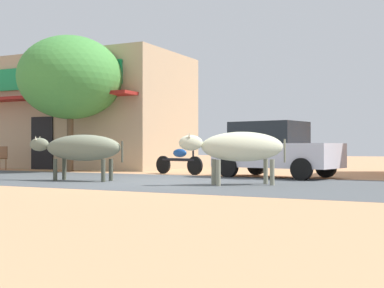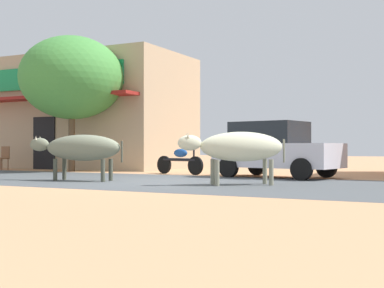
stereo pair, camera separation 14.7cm
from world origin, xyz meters
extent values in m
plane|color=tan|center=(0.00, 0.00, 0.00)|extent=(80.00, 80.00, 0.00)
cube|color=#4D5155|center=(0.00, 0.00, 0.00)|extent=(72.00, 5.82, 0.00)
cube|color=tan|center=(-7.42, 6.70, 2.36)|extent=(8.58, 4.65, 4.72)
cube|color=#198C4C|center=(-7.42, 4.32, 3.68)|extent=(6.86, 0.10, 0.90)
cube|color=maroon|center=(-7.42, 3.93, 2.83)|extent=(8.23, 0.90, 0.12)
cube|color=black|center=(-7.81, 4.35, 1.05)|extent=(1.10, 0.06, 2.10)
cylinder|color=brown|center=(-5.66, 3.45, 1.10)|extent=(0.24, 0.24, 2.20)
ellipsoid|color=#438C3C|center=(-5.66, 3.45, 3.44)|extent=(3.81, 3.81, 3.05)
cube|color=silver|center=(2.28, 3.12, 0.65)|extent=(3.85, 2.29, 0.70)
cube|color=#1E2328|center=(2.01, 3.17, 1.32)|extent=(2.23, 1.85, 0.64)
cylinder|color=black|center=(3.58, 3.71, 0.30)|extent=(0.62, 0.29, 0.60)
cylinder|color=black|center=(3.27, 2.10, 0.30)|extent=(0.62, 0.29, 0.60)
cylinder|color=black|center=(1.28, 4.15, 0.30)|extent=(0.62, 0.29, 0.60)
cylinder|color=black|center=(0.97, 2.54, 0.30)|extent=(0.62, 0.29, 0.60)
cylinder|color=black|center=(-0.48, 3.26, 0.30)|extent=(0.60, 0.22, 0.60)
cylinder|color=black|center=(-1.84, 3.61, 0.30)|extent=(0.60, 0.22, 0.60)
cylinder|color=black|center=(-1.16, 3.44, 0.48)|extent=(1.38, 0.44, 0.10)
ellipsoid|color=#1E4C99|center=(-1.11, 3.42, 0.70)|extent=(0.60, 0.37, 0.28)
cylinder|color=black|center=(-0.55, 3.28, 0.75)|extent=(0.06, 0.06, 0.60)
ellipsoid|color=slate|center=(-1.83, -0.69, 0.88)|extent=(2.21, 1.03, 0.69)
ellipsoid|color=slate|center=(-3.12, -0.93, 0.96)|extent=(0.60, 0.38, 0.36)
cone|color=beige|center=(-3.16, -1.03, 1.14)|extent=(0.06, 0.06, 0.12)
cone|color=beige|center=(-3.19, -0.84, 1.14)|extent=(0.06, 0.06, 0.12)
cylinder|color=#44483A|center=(-2.47, -1.04, 0.29)|extent=(0.11, 0.11, 0.58)
cylinder|color=#44483A|center=(-2.55, -0.59, 0.29)|extent=(0.11, 0.11, 0.58)
cylinder|color=#44483A|center=(-1.11, -0.80, 0.29)|extent=(0.11, 0.11, 0.58)
cylinder|color=#44483A|center=(-1.19, -0.34, 0.29)|extent=(0.11, 0.11, 0.58)
cylinder|color=#44483A|center=(-0.74, -0.49, 0.78)|extent=(0.05, 0.05, 0.55)
ellipsoid|color=beige|center=(2.47, -0.21, 0.91)|extent=(1.99, 1.73, 0.70)
ellipsoid|color=beige|center=(1.47, -0.96, 0.99)|extent=(0.62, 0.56, 0.36)
cone|color=beige|center=(1.49, -1.07, 1.17)|extent=(0.06, 0.06, 0.12)
cone|color=beige|center=(1.37, -0.91, 1.17)|extent=(0.06, 0.06, 0.12)
cylinder|color=gray|center=(2.09, -0.79, 0.30)|extent=(0.11, 0.11, 0.61)
cylinder|color=gray|center=(1.81, -0.41, 0.30)|extent=(0.11, 0.11, 0.61)
cylinder|color=gray|center=(3.13, -0.02, 0.30)|extent=(0.11, 0.11, 0.61)
cylinder|color=gray|center=(2.84, 0.36, 0.30)|extent=(0.11, 0.11, 0.61)
cylinder|color=gray|center=(3.30, 0.41, 0.81)|extent=(0.05, 0.05, 0.56)
cube|color=brown|center=(-8.88, 3.34, 0.70)|extent=(0.44, 0.06, 0.44)
cylinder|color=brown|center=(-8.70, 3.31, 0.21)|extent=(0.04, 0.04, 0.43)
cylinder|color=brown|center=(-9.06, 3.33, 0.21)|extent=(0.04, 0.04, 0.43)
camera|label=1|loc=(6.89, -11.86, 0.90)|focal=49.30mm
camera|label=2|loc=(7.02, -11.79, 0.90)|focal=49.30mm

